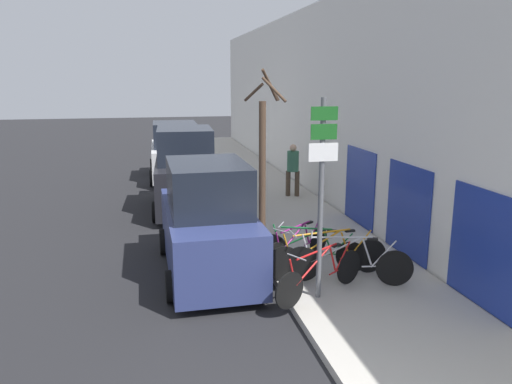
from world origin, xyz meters
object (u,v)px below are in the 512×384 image
Objects in this scene: bicycle_0 at (321,275)px; bicycle_4 at (298,245)px; parked_car_0 at (208,224)px; parked_car_1 at (186,174)px; signpost at (321,188)px; bicycle_2 at (327,257)px; parked_car_2 at (175,154)px; bicycle_1 at (348,263)px; bicycle_3 at (311,250)px; pedestrian_near at (293,166)px; street_tree at (263,156)px.

bicycle_0 is 1.16× the size of bicycle_4.
parked_car_1 reaches higher than parked_car_0.
bicycle_2 is at bearing 60.73° from signpost.
parked_car_2 is (-2.01, 10.59, 0.54)m from bicycle_4.
signpost is 1.78× the size of bicycle_0.
signpost is at bearing 141.68° from bicycle_1.
bicycle_1 is 1.48m from bicycle_4.
bicycle_1 is 0.54× the size of parked_car_1.
bicycle_2 is (0.50, 0.88, -1.62)m from signpost.
bicycle_3 is 6.63m from pedestrian_near.
bicycle_0 is 0.46× the size of parked_car_2.
bicycle_2 is (-0.27, 0.41, 0.00)m from bicycle_1.
parked_car_0 is 6.88m from pedestrian_near.
bicycle_2 is 11.79m from parked_car_2.
street_tree is (-0.09, 4.09, -0.04)m from signpost.
signpost is 2.04× the size of pedestrian_near.
bicycle_1 is at bearing -89.01° from bicycle_0.
parked_car_0 is at bearing 62.57° from bicycle_2.
bicycle_3 is 1.15× the size of pedestrian_near.
signpost is 0.84× the size of parked_car_0.
parked_car_2 reaches higher than bicycle_0.
signpost is at bearing -80.44° from parked_car_2.
signpost reaches higher than parked_car_0.
signpost is at bearing -49.13° from parked_car_0.
parked_car_1 is 2.45× the size of pedestrian_near.
street_tree is (-1.91, -3.77, 0.98)m from pedestrian_near.
bicycle_1 is 1.15× the size of bicycle_3.
pedestrian_near is at bearing 76.96° from signpost.
bicycle_4 is 10.79m from parked_car_2.
bicycle_3 is (0.28, 1.37, -0.01)m from bicycle_0.
parked_car_1 reaches higher than bicycle_4.
bicycle_4 is at bearing -33.17° from bicycle_0.
bicycle_2 reaches higher than bicycle_4.
parked_car_0 is (-2.11, 0.57, 0.54)m from bicycle_3.
street_tree reaches higher than parked_car_0.
bicycle_2 is at bearing -77.43° from parked_car_2.
bicycle_3 is at bearing -77.65° from parked_car_2.
parked_car_1 reaches higher than bicycle_0.
street_tree is (-0.15, 4.03, 1.60)m from bicycle_0.
parked_car_0 is 1.00× the size of parked_car_1.
bicycle_4 is (-0.16, 0.41, -0.02)m from bicycle_3.
bicycle_1 is at bearing -66.69° from parked_car_1.
parked_car_0 is 10.43m from parked_car_2.
pedestrian_near is at bearing 57.86° from parked_car_0.
signpost is 7.64m from parked_car_1.
bicycle_1 is 1.04m from bicycle_3.
bicycle_0 is 12.52m from parked_car_2.
street_tree is (1.68, 2.10, 1.07)m from parked_car_0.
parked_car_0 reaches higher than parked_car_2.
street_tree is at bearing 91.26° from signpost.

